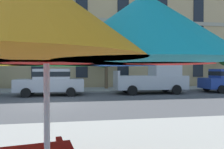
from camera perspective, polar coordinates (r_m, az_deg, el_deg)
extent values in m
plane|color=#424244|center=(11.41, -16.35, -7.45)|extent=(120.00, 120.00, 0.00)
cube|color=gray|center=(18.13, -13.91, -4.05)|extent=(56.00, 3.60, 0.12)
cube|color=tan|center=(27.40, -12.75, 17.92)|extent=(39.12, 12.00, 19.20)
cube|color=#9E937F|center=(20.26, -13.53, 5.39)|extent=(38.34, 0.08, 0.36)
cube|color=#9E937F|center=(20.75, -13.57, 14.24)|extent=(38.34, 0.08, 0.36)
cube|color=#A8AAB2|center=(15.03, -15.97, -2.69)|extent=(4.40, 1.76, 0.80)
cube|color=#A8AAB2|center=(14.98, -15.42, 0.14)|extent=(2.30, 1.55, 0.68)
cube|color=black|center=(14.98, -15.42, 0.14)|extent=(2.32, 1.57, 0.32)
cylinder|color=black|center=(14.41, -21.76, -4.49)|extent=(0.60, 0.22, 0.60)
cylinder|color=black|center=(16.12, -20.46, -3.88)|extent=(0.60, 0.22, 0.60)
cylinder|color=black|center=(14.10, -10.81, -4.55)|extent=(0.60, 0.22, 0.60)
cylinder|color=black|center=(15.85, -10.70, -3.91)|extent=(0.60, 0.22, 0.60)
cube|color=#A8AAB2|center=(15.87, 9.98, -2.02)|extent=(5.10, 1.90, 0.96)
cube|color=#A8AAB2|center=(16.26, 13.65, 1.32)|extent=(1.90, 1.75, 0.90)
cube|color=#A8AAB2|center=(15.19, 1.19, 0.35)|extent=(0.16, 1.75, 0.36)
cylinder|color=black|center=(14.53, 5.37, -4.20)|extent=(0.68, 0.22, 0.68)
cylinder|color=black|center=(16.36, 3.62, -3.59)|extent=(0.68, 0.22, 0.68)
cylinder|color=black|center=(15.66, 16.63, -3.86)|extent=(0.68, 0.22, 0.68)
cylinder|color=black|center=(17.37, 13.83, -3.35)|extent=(0.68, 0.22, 0.68)
cylinder|color=black|center=(19.00, 23.71, -3.14)|extent=(0.60, 0.22, 0.60)
cylinder|color=black|center=(17.57, 26.89, -3.52)|extent=(0.60, 0.22, 0.60)
cylinder|color=brown|center=(18.55, -1.52, -0.12)|extent=(0.30, 0.30, 2.56)
sphere|color=#387F33|center=(18.96, -1.96, 5.71)|extent=(2.57, 2.57, 2.57)
sphere|color=#387F33|center=(18.91, -2.73, 6.69)|extent=(1.81, 1.81, 1.81)
sphere|color=#387F33|center=(18.67, -1.32, 7.58)|extent=(2.67, 2.67, 2.67)
sphere|color=#387F33|center=(18.97, -2.67, 6.60)|extent=(2.31, 2.31, 2.31)
cylinder|color=silver|center=(2.30, -16.78, -13.61)|extent=(0.06, 0.06, 2.24)
cone|color=red|center=(2.37, 10.10, 8.44)|extent=(1.28, 1.28, 0.47)
cone|color=blue|center=(3.02, -0.54, 6.89)|extent=(1.28, 1.28, 0.47)
cone|color=green|center=(3.30, -14.62, 6.36)|extent=(1.28, 1.28, 0.47)
cone|color=orange|center=(1.21, -23.43, 15.47)|extent=(1.28, 1.28, 0.47)
cone|color=#199EB2|center=(1.56, 8.73, 12.26)|extent=(1.28, 1.28, 0.47)
cone|color=red|center=(2.25, -16.92, 9.82)|extent=(1.60, 1.60, 0.55)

